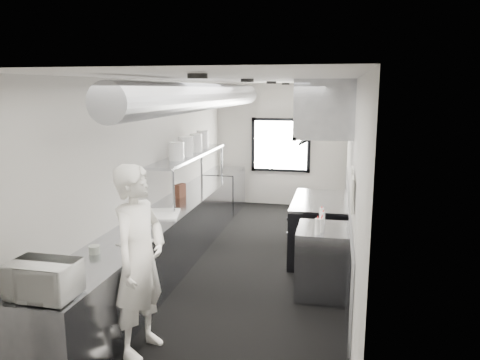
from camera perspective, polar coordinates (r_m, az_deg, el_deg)
The scene contains 35 objects.
floor at distance 7.21m, azimuth 0.81°, elevation -10.59°, with size 3.00×8.00×0.01m, color black.
ceiling at distance 6.69m, azimuth 0.88°, elevation 12.26°, with size 3.00×8.00×0.01m, color silver.
wall_back at distance 10.72m, azimuth 5.05°, elevation 4.31°, with size 3.00×0.02×2.80m, color #B9B6AF.
wall_front at distance 3.15m, azimuth -13.95°, elevation -13.02°, with size 3.00×0.02×2.80m, color #B9B6AF.
wall_left at distance 7.25m, azimuth -10.86°, elevation 0.87°, with size 0.02×8.00×2.80m, color #B9B6AF.
wall_right at distance 6.69m, azimuth 13.55°, elevation -0.11°, with size 0.02×8.00×2.80m, color #B9B6AF.
wall_cladding at distance 7.19m, azimuth 13.03°, elevation -6.30°, with size 0.03×5.50×1.10m, color #9396A0.
hvac_duct at distance 7.25m, azimuth -4.02°, elevation 10.18°, with size 0.40×0.40×6.40m, color #989AA0.
service_window at distance 10.69m, azimuth 5.02°, elevation 4.29°, with size 1.36×0.05×1.25m.
exhaust_hood at distance 7.27m, azimuth 10.58°, elevation 8.76°, with size 0.81×2.20×0.88m.
prep_counter at distance 6.91m, azimuth -9.49°, elevation -7.75°, with size 0.70×6.00×0.90m, color #9396A0.
pass_shelf at distance 8.05m, azimuth -6.10°, elevation 2.98°, with size 0.45×3.00×0.68m.
range at distance 7.60m, azimuth 9.62°, elevation -5.85°, with size 0.88×1.60×0.94m.
bottle_station at distance 6.27m, azimuth 10.04°, elevation -9.75°, with size 0.65×0.80×0.90m, color #9396A0.
far_work_table at distance 10.31m, azimuth -1.96°, elevation -1.28°, with size 0.70×1.20×0.90m, color #9396A0.
notice_sheet_a at distance 5.47m, azimuth 13.59°, elevation -0.44°, with size 0.02×0.28×0.38m, color white.
notice_sheet_b at distance 5.14m, azimuth 13.65°, elevation -1.76°, with size 0.02×0.28×0.38m, color white.
line_cook at distance 4.81m, azimuth -12.26°, elevation -9.68°, with size 0.71×0.47×1.96m, color white.
microwave at distance 4.41m, azimuth -23.06°, elevation -11.20°, with size 0.53×0.40×0.32m, color silver.
deli_tub_a at distance 4.99m, azimuth -20.20°, elevation -9.82°, with size 0.12×0.12×0.09m, color #A8B0A2.
deli_tub_b at distance 5.36m, azimuth -17.47°, elevation -8.17°, with size 0.12×0.12×0.09m, color #A8B0A2.
newspaper at distance 5.60m, azimuth -12.65°, elevation -7.49°, with size 0.30×0.37×0.01m, color silver.
small_plate at distance 6.00m, azimuth -11.87°, elevation -6.18°, with size 0.20×0.20×0.02m, color silver.
pastry at distance 5.98m, azimuth -11.89°, elevation -5.66°, with size 0.10×0.10×0.10m, color #E3BB77.
cutting_board at distance 6.74m, azimuth -9.46°, elevation -4.14°, with size 0.44×0.58×0.02m, color white.
knife_block at distance 7.74m, azimuth -7.34°, elevation -1.30°, with size 0.09×0.20×0.22m, color #522B1D.
plate_stack_a at distance 7.32m, azimuth -7.83°, elevation 3.54°, with size 0.24×0.24×0.29m, color silver.
plate_stack_b at distance 7.75m, azimuth -6.71°, elevation 4.14°, with size 0.25×0.25×0.33m, color silver.
plate_stack_c at distance 8.26m, azimuth -5.43°, elevation 4.56°, with size 0.22×0.22×0.32m, color silver.
plate_stack_d at distance 8.74m, azimuth -4.63°, elevation 5.00°, with size 0.22×0.22×0.34m, color silver.
squeeze_bottle_a at distance 5.83m, azimuth 9.51°, elevation -5.65°, with size 0.07×0.07×0.20m, color white.
squeeze_bottle_b at distance 5.92m, azimuth 9.97°, elevation -5.51°, with size 0.06×0.06×0.18m, color white.
squeeze_bottle_c at distance 6.06m, azimuth 10.06°, elevation -5.21°, with size 0.05×0.05×0.16m, color white.
squeeze_bottle_d at distance 6.29m, azimuth 10.17°, elevation -4.60°, with size 0.05×0.05×0.16m, color white.
squeeze_bottle_e at distance 6.43m, azimuth 10.01°, elevation -4.18°, with size 0.06×0.06×0.18m, color white.
Camera 1 is at (1.31, -6.56, 2.67)m, focal length 34.67 mm.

